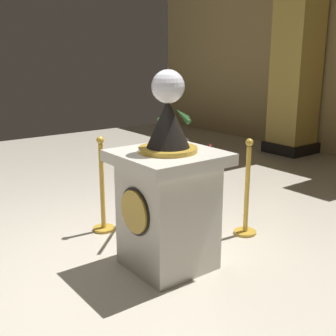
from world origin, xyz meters
The scene contains 7 objects.
ground_plane centered at (0.00, 0.00, 0.00)m, with size 12.84×12.84×0.00m, color beige.
pedestal_clock centered at (0.34, 0.26, 0.67)m, with size 0.85×0.85×1.75m.
stanchion_near centered at (0.27, 1.36, 0.36)m, with size 0.24×0.24×1.04m.
stanchion_far centered at (-0.74, 0.19, 0.37)m, with size 0.24×0.24×1.04m.
velvet_rope centered at (-0.24, 0.77, 0.79)m, with size 1.11×1.12×0.22m.
column_left centered at (-1.93, 4.97, 1.85)m, with size 0.83×0.83×3.72m.
potted_palm_left centered at (-2.45, 2.53, 0.31)m, with size 0.66×0.66×1.02m.
Camera 1 is at (3.22, -1.92, 1.89)m, focal length 46.53 mm.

